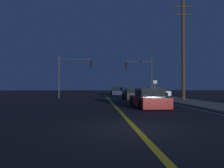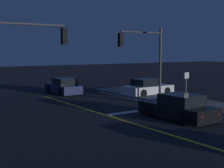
{
  "view_description": "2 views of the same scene",
  "coord_description": "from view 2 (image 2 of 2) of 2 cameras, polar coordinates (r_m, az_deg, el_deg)",
  "views": [
    {
      "loc": [
        -1.35,
        -7.93,
        1.47
      ],
      "look_at": [
        0.51,
        19.62,
        1.78
      ],
      "focal_mm": 36.2,
      "sensor_mm": 36.0,
      "label": 1
    },
    {
      "loc": [
        -9.67,
        5.32,
        3.62
      ],
      "look_at": [
        -0.27,
        19.25,
        1.88
      ],
      "focal_mm": 51.43,
      "sensor_mm": 36.0,
      "label": 2
    }
  ],
  "objects": [
    {
      "name": "car_mid_block_black",
      "position": [
        17.48,
        11.72,
        -4.21
      ],
      "size": [
        2.02,
        4.4,
        1.34
      ],
      "rotation": [
        0.0,
        0.0,
        0.01
      ],
      "color": "black",
      "rests_on": "ground"
    },
    {
      "name": "traffic_signal_near_right",
      "position": [
        22.49,
        5.99,
        5.65
      ],
      "size": [
        3.76,
        0.28,
        5.28
      ],
      "rotation": [
        0.0,
        0.0,
        3.14
      ],
      "color": "#38383D",
      "rests_on": "ground"
    },
    {
      "name": "stop_bar",
      "position": [
        19.72,
        5.51,
        -4.67
      ],
      "size": [
        5.37,
        0.5,
        0.01
      ],
      "primitive_type": "cube",
      "color": "silver",
      "rests_on": "ground"
    },
    {
      "name": "car_distant_tail_navy",
      "position": [
        27.48,
        -8.52,
        -0.49
      ],
      "size": [
        1.98,
        4.22,
        1.34
      ],
      "rotation": [
        0.0,
        0.0,
        -0.02
      ],
      "color": "navy",
      "rests_on": "ground"
    },
    {
      "name": "car_side_waiting_white",
      "position": [
        26.48,
        6.32,
        -0.7
      ],
      "size": [
        4.27,
        2.06,
        1.34
      ],
      "rotation": [
        0.0,
        0.0,
        -1.54
      ],
      "color": "silver",
      "rests_on": "ground"
    },
    {
      "name": "street_sign_corner",
      "position": [
        21.31,
        13.03,
        0.17
      ],
      "size": [
        0.56,
        0.12,
        2.28
      ],
      "color": "slate",
      "rests_on": "ground"
    },
    {
      "name": "traffic_signal_far_left",
      "position": [
        16.64,
        -16.22,
        5.64
      ],
      "size": [
        4.31,
        0.28,
        5.35
      ],
      "color": "#38383D",
      "rests_on": "ground"
    }
  ]
}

